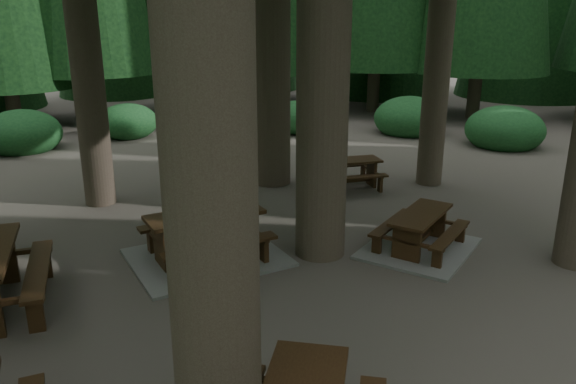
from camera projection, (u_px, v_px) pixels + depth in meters
ground at (288, 268)px, 9.07m from camera, size 80.00×80.00×0.00m
picnic_table_a at (420, 238)px, 9.72m from camera, size 2.49×2.30×0.68m
picnic_table_c at (206, 243)px, 9.33m from camera, size 2.60×2.22×0.82m
picnic_table_d at (347, 169)px, 13.12m from camera, size 1.89×1.71×0.68m
shrub_ring at (297, 223)px, 9.92m from camera, size 23.86×24.64×1.49m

